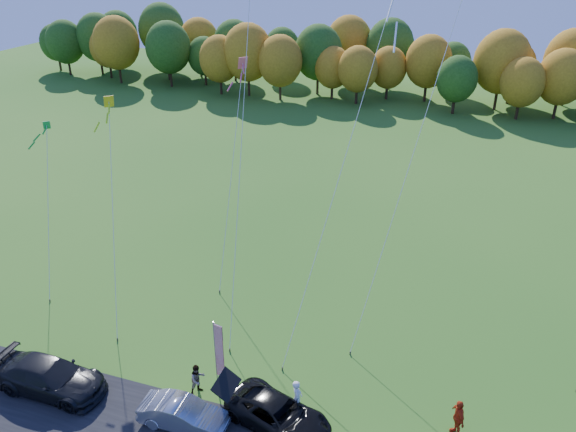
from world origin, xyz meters
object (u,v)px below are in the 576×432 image
(person_east, at_px, (458,417))
(feather_flag, at_px, (218,350))
(black_suv, at_px, (278,415))
(silver_sedan, at_px, (183,414))

(person_east, distance_m, feather_flag, 11.35)
(black_suv, distance_m, person_east, 8.04)
(silver_sedan, bearing_deg, person_east, -75.10)
(silver_sedan, bearing_deg, feather_flag, -16.25)
(person_east, bearing_deg, feather_flag, -110.46)
(black_suv, relative_size, silver_sedan, 1.23)
(black_suv, xyz_separation_m, feather_flag, (-3.47, 1.23, 1.81))
(silver_sedan, distance_m, person_east, 12.39)
(silver_sedan, xyz_separation_m, person_east, (11.86, 3.55, 0.27))
(black_suv, bearing_deg, feather_flag, 88.23)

